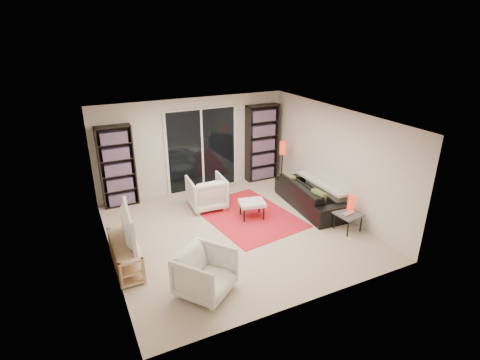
% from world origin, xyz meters
% --- Properties ---
extents(floor, '(5.00, 5.00, 0.00)m').
position_xyz_m(floor, '(0.00, 0.00, 0.00)').
color(floor, beige).
rests_on(floor, ground).
extents(wall_back, '(5.00, 0.02, 2.40)m').
position_xyz_m(wall_back, '(0.00, 2.50, 1.20)').
color(wall_back, beige).
rests_on(wall_back, ground).
extents(wall_front, '(5.00, 0.02, 2.40)m').
position_xyz_m(wall_front, '(0.00, -2.50, 1.20)').
color(wall_front, beige).
rests_on(wall_front, ground).
extents(wall_left, '(0.02, 5.00, 2.40)m').
position_xyz_m(wall_left, '(-2.50, 0.00, 1.20)').
color(wall_left, beige).
rests_on(wall_left, ground).
extents(wall_right, '(0.02, 5.00, 2.40)m').
position_xyz_m(wall_right, '(2.50, 0.00, 1.20)').
color(wall_right, beige).
rests_on(wall_right, ground).
extents(ceiling, '(5.00, 5.00, 0.02)m').
position_xyz_m(ceiling, '(0.00, 0.00, 2.40)').
color(ceiling, white).
rests_on(ceiling, wall_back).
extents(sliding_door, '(1.92, 0.08, 2.16)m').
position_xyz_m(sliding_door, '(0.20, 2.46, 1.05)').
color(sliding_door, white).
rests_on(sliding_door, ground).
extents(bookshelf_left, '(0.80, 0.30, 1.95)m').
position_xyz_m(bookshelf_left, '(-1.95, 2.33, 0.98)').
color(bookshelf_left, black).
rests_on(bookshelf_left, ground).
extents(bookshelf_right, '(0.90, 0.30, 2.10)m').
position_xyz_m(bookshelf_right, '(1.90, 2.33, 1.05)').
color(bookshelf_right, black).
rests_on(bookshelf_right, ground).
extents(tv_stand, '(0.42, 1.33, 0.50)m').
position_xyz_m(tv_stand, '(-2.31, -0.31, 0.26)').
color(tv_stand, tan).
rests_on(tv_stand, floor).
extents(tv, '(0.21, 1.11, 0.64)m').
position_xyz_m(tv, '(-2.29, -0.31, 0.82)').
color(tv, black).
rests_on(tv, tv_stand).
extents(rug, '(2.09, 2.63, 0.01)m').
position_xyz_m(rug, '(0.54, 0.48, 0.01)').
color(rug, red).
rests_on(rug, floor).
extents(sofa, '(1.00, 2.19, 0.62)m').
position_xyz_m(sofa, '(2.08, 0.25, 0.31)').
color(sofa, black).
rests_on(sofa, floor).
extents(armchair_back, '(0.87, 0.89, 0.77)m').
position_xyz_m(armchair_back, '(-0.14, 1.30, 0.38)').
color(armchair_back, silver).
rests_on(armchair_back, floor).
extents(armchair_front, '(1.13, 1.14, 0.75)m').
position_xyz_m(armchair_front, '(-1.28, -1.60, 0.37)').
color(armchair_front, silver).
rests_on(armchair_front, floor).
extents(ottoman, '(0.64, 0.56, 0.40)m').
position_xyz_m(ottoman, '(0.58, 0.37, 0.34)').
color(ottoman, silver).
rests_on(ottoman, floor).
extents(side_table, '(0.53, 0.53, 0.40)m').
position_xyz_m(side_table, '(2.13, -1.02, 0.36)').
color(side_table, '#4F4F54').
rests_on(side_table, floor).
extents(laptop, '(0.34, 0.26, 0.02)m').
position_xyz_m(laptop, '(2.13, -1.08, 0.41)').
color(laptop, silver).
rests_on(laptop, side_table).
extents(table_lamp, '(0.15, 0.15, 0.33)m').
position_xyz_m(table_lamp, '(2.26, -0.92, 0.57)').
color(table_lamp, red).
rests_on(table_lamp, side_table).
extents(floor_lamp, '(0.19, 0.19, 1.24)m').
position_xyz_m(floor_lamp, '(2.14, 1.65, 0.93)').
color(floor_lamp, black).
rests_on(floor_lamp, floor).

